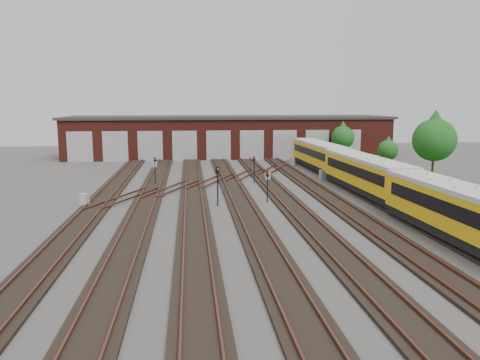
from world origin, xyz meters
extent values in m
plane|color=#403E3B|center=(0.00, 0.00, 0.00)|extent=(120.00, 120.00, 0.00)
cube|color=black|center=(-14.00, 0.00, 0.09)|extent=(2.40, 70.00, 0.18)
cube|color=#592F23|center=(-14.72, 0.00, 0.26)|extent=(0.10, 70.00, 0.15)
cube|color=#592F23|center=(-13.28, 0.00, 0.26)|extent=(0.10, 70.00, 0.15)
cube|color=black|center=(-10.00, 0.00, 0.09)|extent=(2.40, 70.00, 0.18)
cube|color=#592F23|center=(-10.72, 0.00, 0.26)|extent=(0.10, 70.00, 0.15)
cube|color=#592F23|center=(-9.28, 0.00, 0.26)|extent=(0.10, 70.00, 0.15)
cube|color=black|center=(-6.00, 0.00, 0.09)|extent=(2.40, 70.00, 0.18)
cube|color=#592F23|center=(-6.72, 0.00, 0.26)|extent=(0.10, 70.00, 0.15)
cube|color=#592F23|center=(-5.28, 0.00, 0.26)|extent=(0.10, 70.00, 0.15)
cube|color=black|center=(-2.00, 0.00, 0.09)|extent=(2.40, 70.00, 0.18)
cube|color=#592F23|center=(-2.72, 0.00, 0.26)|extent=(0.10, 70.00, 0.15)
cube|color=#592F23|center=(-1.28, 0.00, 0.26)|extent=(0.10, 70.00, 0.15)
cube|color=black|center=(2.00, 0.00, 0.09)|extent=(2.40, 70.00, 0.18)
cube|color=#592F23|center=(1.28, 0.00, 0.26)|extent=(0.10, 70.00, 0.15)
cube|color=#592F23|center=(2.72, 0.00, 0.26)|extent=(0.10, 70.00, 0.15)
cube|color=black|center=(6.00, 0.00, 0.09)|extent=(2.40, 70.00, 0.18)
cube|color=#592F23|center=(5.28, 0.00, 0.26)|extent=(0.10, 70.00, 0.15)
cube|color=#592F23|center=(6.72, 0.00, 0.26)|extent=(0.10, 70.00, 0.15)
cube|color=black|center=(10.00, 0.00, 0.09)|extent=(2.40, 70.00, 0.18)
cube|color=#592F23|center=(9.28, 0.00, 0.26)|extent=(0.10, 70.00, 0.15)
cube|color=#592F23|center=(10.72, 0.00, 0.26)|extent=(0.10, 70.00, 0.15)
cube|color=black|center=(14.00, 0.00, 0.09)|extent=(2.40, 70.00, 0.18)
cube|color=#592F23|center=(13.28, 0.00, 0.26)|extent=(0.10, 70.00, 0.15)
cube|color=#592F23|center=(14.72, 0.00, 0.26)|extent=(0.10, 70.00, 0.15)
cube|color=#592F23|center=(-8.00, 10.00, 0.26)|extent=(5.40, 9.62, 0.15)
cube|color=#592F23|center=(-4.00, 14.00, 0.26)|extent=(5.40, 9.62, 0.15)
cube|color=#592F23|center=(0.00, 18.00, 0.26)|extent=(5.40, 9.62, 0.15)
cube|color=#592F23|center=(-12.00, 6.00, 0.26)|extent=(5.40, 9.62, 0.15)
cube|color=#592F23|center=(4.00, 22.00, 0.26)|extent=(5.40, 9.62, 0.15)
cube|color=#571C15|center=(0.00, 40.00, 3.00)|extent=(50.00, 12.00, 6.00)
cube|color=#29292B|center=(0.00, 40.00, 6.15)|extent=(51.00, 12.50, 0.40)
cube|color=#A0A2A5|center=(-22.00, 33.98, 2.20)|extent=(3.60, 0.12, 4.40)
cube|color=#A0A2A5|center=(-17.00, 33.98, 2.20)|extent=(3.60, 0.12, 4.40)
cube|color=#A0A2A5|center=(-12.00, 33.98, 2.20)|extent=(3.60, 0.12, 4.40)
cube|color=#A0A2A5|center=(-7.00, 33.98, 2.20)|extent=(3.60, 0.12, 4.40)
cube|color=#A0A2A5|center=(-2.00, 33.98, 2.20)|extent=(3.60, 0.12, 4.40)
cube|color=#A0A2A5|center=(3.00, 33.98, 2.20)|extent=(3.60, 0.12, 4.40)
cube|color=#A0A2A5|center=(8.00, 33.98, 2.20)|extent=(3.60, 0.12, 4.40)
cube|color=#A0A2A5|center=(13.00, 33.98, 2.20)|extent=(3.60, 0.12, 4.40)
cube|color=#A0A2A5|center=(18.00, 33.98, 2.20)|extent=(3.60, 0.12, 4.40)
cube|color=#264818|center=(19.00, 10.00, 0.03)|extent=(8.00, 55.00, 0.05)
cube|color=black|center=(10.00, -9.68, 0.64)|extent=(2.89, 15.54, 0.62)
cube|color=gold|center=(10.00, -9.68, 2.08)|extent=(3.20, 15.55, 2.27)
cube|color=silver|center=(10.00, -9.68, 3.37)|extent=(3.31, 15.55, 0.31)
cube|color=black|center=(8.64, -9.73, 2.34)|extent=(0.52, 13.60, 0.88)
cube|color=black|center=(10.00, 6.32, 0.64)|extent=(2.89, 15.54, 0.62)
cube|color=gold|center=(10.00, 6.32, 2.08)|extent=(3.20, 15.55, 2.27)
cube|color=silver|center=(10.00, 6.32, 3.37)|extent=(3.31, 15.55, 0.31)
cube|color=black|center=(8.64, 6.27, 2.34)|extent=(0.52, 13.60, 0.88)
cube|color=black|center=(11.36, 6.36, 2.34)|extent=(0.52, 13.60, 0.88)
cube|color=black|center=(10.00, 22.32, 0.64)|extent=(2.89, 15.54, 0.62)
cube|color=gold|center=(10.00, 22.32, 2.08)|extent=(3.20, 15.55, 2.27)
cube|color=silver|center=(10.00, 22.32, 3.37)|extent=(3.31, 15.55, 0.31)
cube|color=black|center=(8.64, 22.27, 2.34)|extent=(0.52, 13.60, 0.88)
cube|color=black|center=(11.36, 22.36, 2.34)|extent=(0.52, 13.60, 0.88)
cylinder|color=black|center=(-4.03, 2.66, 1.37)|extent=(0.11, 0.11, 2.75)
cube|color=black|center=(-4.03, 2.66, 3.02)|extent=(0.32, 0.26, 0.55)
sphere|color=red|center=(-4.03, 2.55, 3.13)|extent=(0.13, 0.13, 0.13)
cylinder|color=black|center=(-9.89, 13.45, 1.23)|extent=(0.09, 0.09, 2.46)
cube|color=black|center=(-9.89, 13.45, 2.69)|extent=(0.25, 0.18, 0.45)
sphere|color=red|center=(-9.89, 13.36, 2.78)|extent=(0.11, 0.11, 0.11)
cylinder|color=black|center=(0.48, 13.29, 1.20)|extent=(0.09, 0.09, 2.39)
cube|color=black|center=(0.48, 13.29, 2.62)|extent=(0.25, 0.18, 0.47)
sphere|color=red|center=(0.48, 13.20, 2.72)|extent=(0.11, 0.11, 0.11)
cylinder|color=black|center=(0.31, 3.73, 1.12)|extent=(0.09, 0.09, 2.24)
cube|color=black|center=(0.31, 3.73, 2.47)|extent=(0.26, 0.21, 0.46)
sphere|color=red|center=(0.31, 3.64, 2.56)|extent=(0.11, 0.11, 0.11)
cube|color=#A8AAAE|center=(-15.00, 3.71, 0.54)|extent=(0.77, 0.70, 1.07)
cube|color=#A8AAAE|center=(-10.79, 25.83, 0.44)|extent=(0.58, 0.50, 0.88)
cube|color=#A8AAAE|center=(2.14, 14.66, 0.45)|extent=(0.58, 0.50, 0.90)
cube|color=#A8AAAE|center=(7.63, 27.14, 0.53)|extent=(0.75, 0.67, 1.06)
cube|color=#A8AAAE|center=(8.45, 15.06, 0.54)|extent=(0.71, 0.62, 1.07)
cylinder|color=#322416|center=(16.62, 32.99, 0.90)|extent=(0.21, 0.21, 1.80)
sphere|color=#144715|center=(16.62, 32.99, 3.29)|extent=(3.49, 3.49, 3.49)
cone|color=#144715|center=(16.62, 32.99, 4.54)|extent=(2.99, 2.99, 2.49)
cylinder|color=#322416|center=(19.05, 22.15, 0.67)|extent=(0.22, 0.22, 1.34)
sphere|color=#144715|center=(19.05, 22.15, 2.45)|extent=(2.60, 2.60, 2.60)
cone|color=#144715|center=(19.05, 22.15, 3.38)|extent=(2.23, 2.23, 1.86)
cylinder|color=#322416|center=(20.56, 13.66, 1.21)|extent=(0.24, 0.24, 2.42)
sphere|color=#144715|center=(20.56, 13.66, 4.43)|extent=(4.70, 4.70, 4.70)
cone|color=#144715|center=(20.56, 13.66, 6.10)|extent=(4.03, 4.03, 3.35)
sphere|color=#144715|center=(19.37, 22.36, 0.56)|extent=(1.13, 1.13, 1.13)
sphere|color=#144715|center=(20.21, 28.42, 0.66)|extent=(1.32, 1.32, 1.32)
camera|label=1|loc=(-6.27, -35.22, 8.52)|focal=35.00mm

